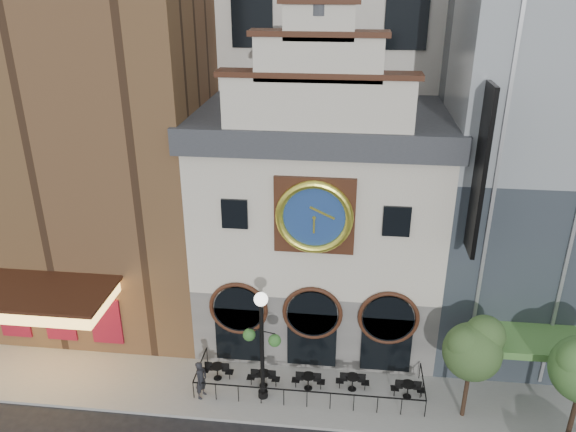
# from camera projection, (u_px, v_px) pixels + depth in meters

# --- Properties ---
(ground) EXTENTS (120.00, 120.00, 0.00)m
(ground) POSITION_uv_depth(u_px,v_px,m) (304.00, 429.00, 24.67)
(ground) COLOR black
(ground) RESTS_ON ground
(sidewalk) EXTENTS (44.00, 5.00, 0.15)m
(sidewalk) POSITION_uv_depth(u_px,v_px,m) (309.00, 389.00, 26.92)
(sidewalk) COLOR gray
(sidewalk) RESTS_ON ground
(clock_building) EXTENTS (12.60, 8.78, 18.65)m
(clock_building) POSITION_uv_depth(u_px,v_px,m) (319.00, 218.00, 29.10)
(clock_building) COLOR #605E5B
(clock_building) RESTS_ON ground
(theater_building) EXTENTS (14.00, 15.60, 25.00)m
(theater_building) POSITION_uv_depth(u_px,v_px,m) (82.00, 90.00, 30.02)
(theater_building) COLOR brown
(theater_building) RESTS_ON ground
(cafe_railing) EXTENTS (10.60, 2.60, 0.90)m
(cafe_railing) POSITION_uv_depth(u_px,v_px,m) (309.00, 380.00, 26.71)
(cafe_railing) COLOR black
(cafe_railing) RESTS_ON sidewalk
(bistro_0) EXTENTS (1.58, 0.68, 0.90)m
(bistro_0) POSITION_uv_depth(u_px,v_px,m) (217.00, 371.00, 27.32)
(bistro_0) COLOR black
(bistro_0) RESTS_ON sidewalk
(bistro_1) EXTENTS (1.58, 0.68, 0.90)m
(bistro_1) POSITION_uv_depth(u_px,v_px,m) (263.00, 378.00, 26.83)
(bistro_1) COLOR black
(bistro_1) RESTS_ON sidewalk
(bistro_2) EXTENTS (1.58, 0.68, 0.90)m
(bistro_2) POSITION_uv_depth(u_px,v_px,m) (308.00, 381.00, 26.65)
(bistro_2) COLOR black
(bistro_2) RESTS_ON sidewalk
(bistro_3) EXTENTS (1.58, 0.68, 0.90)m
(bistro_3) POSITION_uv_depth(u_px,v_px,m) (352.00, 382.00, 26.60)
(bistro_3) COLOR black
(bistro_3) RESTS_ON sidewalk
(bistro_4) EXTENTS (1.58, 0.68, 0.90)m
(bistro_4) POSITION_uv_depth(u_px,v_px,m) (408.00, 389.00, 26.13)
(bistro_4) COLOR black
(bistro_4) RESTS_ON sidewalk
(pedestrian) EXTENTS (0.65, 0.81, 1.93)m
(pedestrian) POSITION_uv_depth(u_px,v_px,m) (201.00, 380.00, 25.97)
(pedestrian) COLOR black
(pedestrian) RESTS_ON sidewalk
(lamppost) EXTENTS (1.77, 0.87, 5.65)m
(lamppost) POSITION_uv_depth(u_px,v_px,m) (262.00, 335.00, 24.93)
(lamppost) COLOR black
(lamppost) RESTS_ON sidewalk
(tree_left) EXTENTS (2.60, 2.51, 5.01)m
(tree_left) POSITION_uv_depth(u_px,v_px,m) (474.00, 347.00, 23.81)
(tree_left) COLOR #382619
(tree_left) RESTS_ON sidewalk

